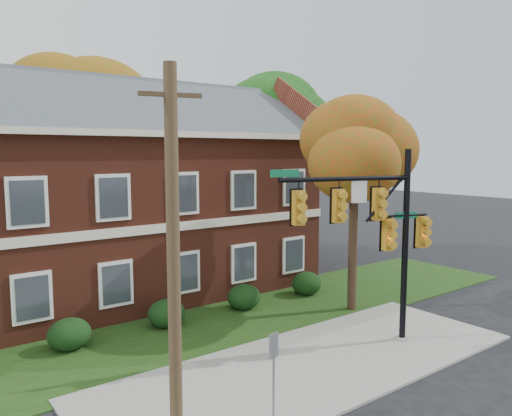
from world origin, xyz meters
TOP-DOWN VIEW (x-y plane):
  - ground at (0.00, 0.00)m, footprint 120.00×120.00m
  - sidewalk at (0.00, 1.00)m, footprint 14.00×5.00m
  - grass_strip at (0.00, 6.00)m, footprint 30.00×6.00m
  - apartment_building at (-2.00, 11.95)m, footprint 18.80×8.80m
  - hedge_left at (-5.50, 6.70)m, footprint 1.40×1.26m
  - hedge_center at (-2.00, 6.70)m, footprint 1.40×1.26m
  - hedge_right at (1.50, 6.70)m, footprint 1.40×1.26m
  - hedge_far_right at (5.00, 6.70)m, footprint 1.40×1.26m
  - tree_near_right at (5.22, 3.87)m, footprint 4.50×4.25m
  - tree_right_rear at (9.31, 12.81)m, footprint 6.30×5.95m
  - tree_far_rear at (-0.66, 19.79)m, footprint 6.84×6.46m
  - traffic_signal at (2.66, 0.92)m, footprint 5.70×1.64m
  - utility_pole at (-5.38, -0.43)m, footprint 1.26×0.40m
  - sign_post at (-2.86, -0.61)m, footprint 0.31×0.10m

SIDE VIEW (x-z plane):
  - ground at x=0.00m, z-range 0.00..0.00m
  - grass_strip at x=0.00m, z-range 0.00..0.04m
  - sidewalk at x=0.00m, z-range 0.00..0.08m
  - hedge_left at x=-5.50m, z-range 0.00..1.05m
  - hedge_center at x=-2.00m, z-range 0.00..1.05m
  - hedge_right at x=1.50m, z-range 0.00..1.05m
  - hedge_far_right at x=5.00m, z-range 0.00..1.05m
  - sign_post at x=-2.86m, z-range 0.38..2.53m
  - traffic_signal at x=2.66m, z-range 0.79..7.32m
  - utility_pole at x=-5.38m, z-range 0.06..8.26m
  - apartment_building at x=-2.00m, z-range 0.12..9.86m
  - tree_near_right at x=5.22m, z-range 2.38..10.96m
  - tree_right_rear at x=9.31m, z-range 2.81..13.43m
  - tree_far_rear at x=-0.66m, z-range 3.08..14.60m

